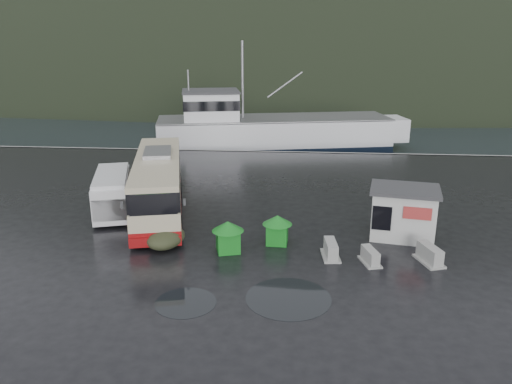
# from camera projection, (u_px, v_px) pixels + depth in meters

# --- Properties ---
(ground) EXTENTS (160.00, 160.00, 0.00)m
(ground) POSITION_uv_depth(u_px,v_px,m) (212.00, 231.00, 27.67)
(ground) COLOR black
(ground) RESTS_ON ground
(harbor_water) EXTENTS (300.00, 180.00, 0.02)m
(harbor_water) POSITION_uv_depth(u_px,v_px,m) (282.00, 76.00, 132.17)
(harbor_water) COLOR black
(harbor_water) RESTS_ON ground
(quay_edge) EXTENTS (160.00, 0.60, 1.50)m
(quay_edge) POSITION_uv_depth(u_px,v_px,m) (248.00, 151.00, 46.67)
(quay_edge) COLOR #999993
(quay_edge) RESTS_ON ground
(headland) EXTENTS (780.00, 540.00, 570.00)m
(headland) POSITION_uv_depth(u_px,v_px,m) (310.00, 55.00, 264.35)
(headland) COLOR black
(headland) RESTS_ON ground
(coach_bus) EXTENTS (5.95, 12.97, 3.56)m
(coach_bus) POSITION_uv_depth(u_px,v_px,m) (160.00, 209.00, 31.16)
(coach_bus) COLOR #C1B392
(coach_bus) RESTS_ON ground
(white_van) EXTENTS (3.65, 6.27, 2.48)m
(white_van) POSITION_uv_depth(u_px,v_px,m) (114.00, 212.00, 30.68)
(white_van) COLOR silver
(white_van) RESTS_ON ground
(waste_bin_left) EXTENTS (1.41, 1.41, 1.60)m
(waste_bin_left) POSITION_uv_depth(u_px,v_px,m) (228.00, 251.00, 25.17)
(waste_bin_left) COLOR #167C1E
(waste_bin_left) RESTS_ON ground
(waste_bin_right) EXTENTS (1.16, 1.16, 1.54)m
(waste_bin_right) POSITION_uv_depth(u_px,v_px,m) (277.00, 243.00, 26.13)
(waste_bin_right) COLOR #167C1E
(waste_bin_right) RESTS_ON ground
(dome_tent) EXTENTS (2.30, 2.82, 0.97)m
(dome_tent) POSITION_uv_depth(u_px,v_px,m) (167.00, 247.00, 25.70)
(dome_tent) COLOR #333821
(dome_tent) RESTS_ON ground
(ticket_kiosk) EXTENTS (3.97, 3.28, 2.77)m
(ticket_kiosk) POSITION_uv_depth(u_px,v_px,m) (401.00, 237.00, 26.95)
(ticket_kiosk) COLOR beige
(ticket_kiosk) RESTS_ON ground
(jersey_barrier_a) EXTENTS (0.96, 1.69, 0.81)m
(jersey_barrier_a) POSITION_uv_depth(u_px,v_px,m) (330.00, 257.00, 24.51)
(jersey_barrier_a) COLOR #999993
(jersey_barrier_a) RESTS_ON ground
(jersey_barrier_b) EXTENTS (1.33, 1.87, 0.85)m
(jersey_barrier_b) POSITION_uv_depth(u_px,v_px,m) (429.00, 262.00, 23.93)
(jersey_barrier_b) COLOR #999993
(jersey_barrier_b) RESTS_ON ground
(jersey_barrier_c) EXTENTS (1.06, 1.57, 0.72)m
(jersey_barrier_c) POSITION_uv_depth(u_px,v_px,m) (370.00, 263.00, 23.86)
(jersey_barrier_c) COLOR #999993
(jersey_barrier_c) RESTS_ON ground
(fishing_trawler) EXTENTS (29.18, 12.02, 11.40)m
(fishing_trawler) POSITION_uv_depth(u_px,v_px,m) (274.00, 137.00, 52.93)
(fishing_trawler) COLOR silver
(fishing_trawler) RESTS_ON ground
(puddles) EXTENTS (7.23, 3.78, 0.01)m
(puddles) POSITION_uv_depth(u_px,v_px,m) (255.00, 299.00, 20.56)
(puddles) COLOR black
(puddles) RESTS_ON ground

